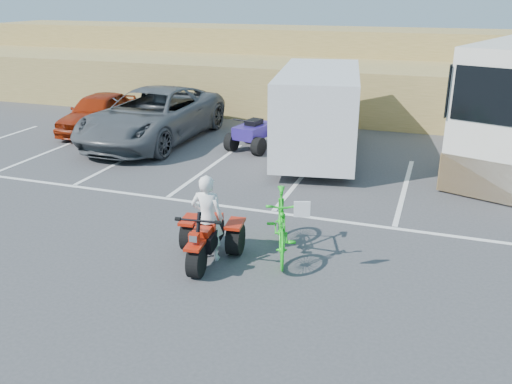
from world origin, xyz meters
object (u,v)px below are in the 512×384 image
(red_car, at_px, (99,112))
(quad_atv_blue, at_px, (254,149))
(green_dirt_bike, at_px, (281,224))
(grey_pickup, at_px, (153,116))
(red_trike_atv, at_px, (206,262))
(cargo_trailer, at_px, (318,111))
(quad_atv_green, at_px, (319,148))
(rider, at_px, (207,218))

(red_car, height_order, quad_atv_blue, red_car)
(green_dirt_bike, xyz_separation_m, grey_pickup, (-6.40, 6.60, 0.24))
(quad_atv_blue, bearing_deg, red_trike_atv, -65.31)
(green_dirt_bike, relative_size, cargo_trailer, 0.35)
(red_car, xyz_separation_m, quad_atv_blue, (5.99, -0.43, -0.68))
(red_trike_atv, bearing_deg, quad_atv_green, 81.34)
(grey_pickup, xyz_separation_m, quad_atv_blue, (3.48, 0.16, -0.86))
(grey_pickup, height_order, quad_atv_blue, grey_pickup)
(green_dirt_bike, bearing_deg, rider, -171.82)
(rider, xyz_separation_m, red_car, (-7.67, 7.79, -0.14))
(red_trike_atv, distance_m, rider, 0.83)
(red_trike_atv, bearing_deg, cargo_trailer, 80.07)
(red_car, bearing_deg, green_dirt_bike, -45.67)
(cargo_trailer, xyz_separation_m, quad_atv_green, (-0.14, 0.96, -1.40))
(rider, bearing_deg, quad_atv_blue, -84.13)
(rider, distance_m, cargo_trailer, 7.21)
(green_dirt_bike, bearing_deg, quad_atv_blue, 95.44)
(red_car, distance_m, quad_atv_green, 7.96)
(red_trike_atv, height_order, quad_atv_green, red_trike_atv)
(green_dirt_bike, relative_size, quad_atv_blue, 1.27)
(cargo_trailer, distance_m, quad_atv_blue, 2.51)
(green_dirt_bike, height_order, grey_pickup, grey_pickup)
(quad_atv_blue, distance_m, quad_atv_green, 2.09)
(grey_pickup, bearing_deg, red_trike_atv, -53.97)
(grey_pickup, distance_m, red_car, 2.58)
(green_dirt_bike, distance_m, red_car, 11.44)
(red_trike_atv, bearing_deg, grey_pickup, 118.17)
(rider, xyz_separation_m, quad_atv_green, (0.26, 8.13, -0.82))
(red_trike_atv, distance_m, red_car, 11.07)
(grey_pickup, relative_size, cargo_trailer, 1.06)
(quad_atv_green, bearing_deg, red_car, -175.06)
(rider, height_order, quad_atv_green, rider)
(rider, height_order, red_car, rider)
(red_trike_atv, height_order, cargo_trailer, cargo_trailer)
(grey_pickup, distance_m, quad_atv_blue, 3.59)
(red_trike_atv, xyz_separation_m, red_car, (-7.68, 7.94, 0.68))
(quad_atv_green, bearing_deg, cargo_trailer, -79.46)
(green_dirt_bike, xyz_separation_m, cargo_trailer, (-0.84, 6.57, 0.78))
(grey_pickup, bearing_deg, cargo_trailer, 0.57)
(red_trike_atv, bearing_deg, rider, 90.00)
(green_dirt_bike, height_order, red_car, red_car)
(red_trike_atv, height_order, grey_pickup, grey_pickup)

